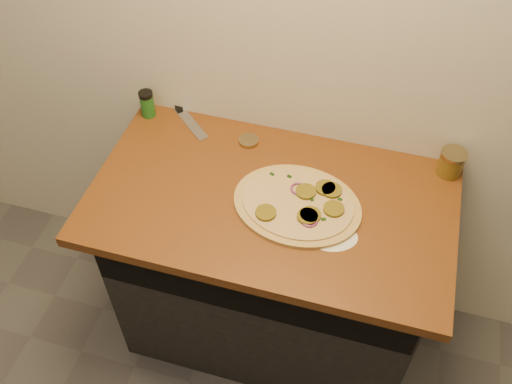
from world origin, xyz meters
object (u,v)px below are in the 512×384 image
(pizza, at_px, (299,204))
(chefs_knife, at_px, (182,112))
(spice_shaker, at_px, (147,104))
(salsa_jar, at_px, (451,163))

(pizza, relative_size, chefs_knife, 1.84)
(pizza, bearing_deg, chefs_knife, 148.19)
(pizza, height_order, spice_shaker, spice_shaker)
(pizza, height_order, salsa_jar, salsa_jar)
(chefs_knife, xyz_separation_m, spice_shaker, (-0.11, -0.04, 0.05))
(salsa_jar, bearing_deg, chefs_knife, 177.61)
(salsa_jar, xyz_separation_m, spice_shaker, (-1.10, -0.00, 0.01))
(pizza, height_order, chefs_knife, pizza)
(salsa_jar, bearing_deg, spice_shaker, -179.80)
(pizza, distance_m, spice_shaker, 0.70)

